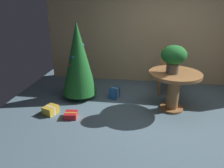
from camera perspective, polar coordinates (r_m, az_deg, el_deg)
The scene contains 9 objects.
ground_plane at distance 3.86m, azimuth 15.39°, elevation -10.66°, with size 6.60×6.60×0.00m, color slate.
back_wall_panel at distance 5.53m, azimuth 14.44°, elevation 13.47°, with size 6.00×0.10×2.60m, color tan.
round_dining_table at distance 4.19m, azimuth 16.15°, elevation 0.17°, with size 0.97×0.97×0.76m.
flower_vase at distance 3.98m, azimuth 16.13°, elevation 7.06°, with size 0.45×0.45×0.51m.
wooden_chair_far at distance 5.00m, azimuth 15.10°, elevation 4.13°, with size 0.48×0.38×1.01m.
holiday_tree at distance 4.53m, azimuth -8.96°, elevation 6.62°, with size 0.75×0.75×1.62m.
gift_box_blue at distance 4.67m, azimuth 0.67°, elevation -2.35°, with size 0.23×0.26×0.24m.
gift_box_red at distance 4.01m, azimuth -10.83°, elevation -8.08°, with size 0.24×0.25×0.10m.
gift_box_gold at distance 4.21m, azimuth -15.97°, elevation -6.66°, with size 0.28×0.31×0.15m.
Camera 1 is at (-0.52, -3.26, 1.99)m, focal length 34.43 mm.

